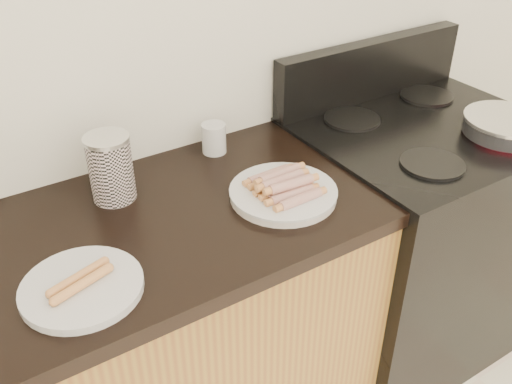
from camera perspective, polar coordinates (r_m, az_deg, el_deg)
wall_back at (r=1.55m, az=-11.25°, el=16.85°), size 4.00×0.04×2.60m
stove at (r=2.11m, az=14.95°, el=-4.86°), size 0.76×0.65×0.91m
stove_panel at (r=2.02m, az=11.38°, el=11.91°), size 0.76×0.06×0.20m
burner_near_left at (r=1.66m, az=17.22°, el=2.71°), size 0.18×0.18×0.01m
burner_near_right at (r=1.92m, az=24.08°, el=5.35°), size 0.18×0.18×0.01m
burner_far_left at (r=1.87m, az=9.58°, el=7.21°), size 0.18×0.18×0.01m
burner_far_right at (r=2.10m, az=16.70°, el=9.19°), size 0.18×0.18×0.01m
frying_pan at (r=1.88m, az=23.87°, el=6.06°), size 0.26×0.45×0.05m
main_plate at (r=1.47m, az=2.73°, el=-0.23°), size 0.34×0.34×0.02m
side_plate at (r=1.25m, az=-17.01°, el=-9.11°), size 0.29×0.29×0.02m
hotdog_pile at (r=1.46m, az=2.77°, el=0.74°), size 0.12×0.17×0.05m
plain_sausages at (r=1.23m, az=-17.15°, el=-8.44°), size 0.13×0.08×0.02m
canister at (r=1.47m, az=-14.32°, el=2.35°), size 0.11×0.11×0.18m
mug at (r=1.67m, az=-4.23°, el=5.38°), size 0.09×0.09×0.09m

